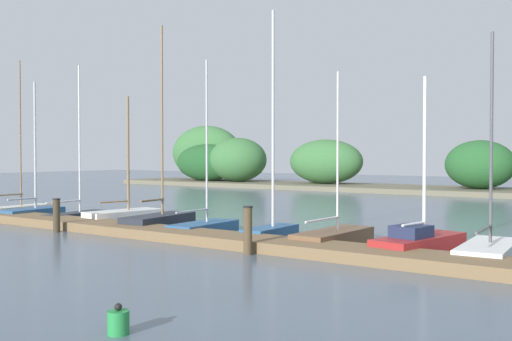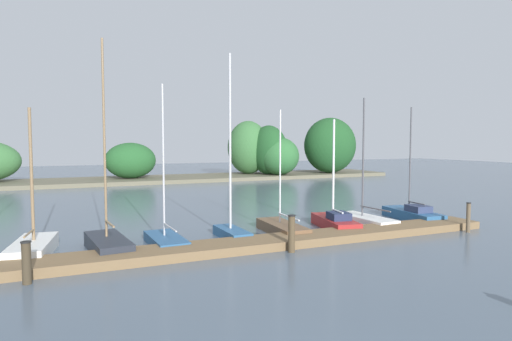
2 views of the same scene
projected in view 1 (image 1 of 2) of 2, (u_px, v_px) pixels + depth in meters
The scene contains 15 objects.
dock_pier at pixel (172, 234), 21.06m from camera, with size 30.04×1.80×0.35m.
far_shore at pixel (461, 159), 46.01m from camera, with size 66.84×8.53×7.29m.
sailboat_0 at pixel (19, 208), 30.26m from camera, with size 1.47×4.40×7.93m.
sailboat_1 at pixel (34, 211), 28.06m from camera, with size 1.42×3.26×6.54m.
sailboat_2 at pixel (78, 214), 27.22m from camera, with size 1.26×3.59×7.21m.
sailboat_3 at pixel (127, 215), 25.90m from camera, with size 1.78×3.78×5.63m.
sailboat_4 at pixel (161, 219), 23.95m from camera, with size 1.64×3.83×8.33m.
sailboat_5 at pixel (206, 225), 22.70m from camera, with size 1.33×3.40×6.71m.
sailboat_6 at pixel (272, 224), 21.09m from camera, with size 0.97×2.81×8.22m.
sailboat_7 at pixel (336, 236), 19.67m from camera, with size 1.35×3.94×5.83m.
sailboat_8 at pixel (421, 241), 17.90m from camera, with size 1.92×4.02×5.44m.
sailboat_9 at pixel (490, 248), 16.94m from camera, with size 1.52×3.90×6.59m.
mooring_piling_1 at pixel (57, 215), 22.89m from camera, with size 0.31×0.31×1.32m.
mooring_piling_2 at pixel (248, 230), 17.65m from camera, with size 0.30×0.30×1.48m.
channel_buoy_0 at pixel (118, 322), 9.81m from camera, with size 0.37×0.37×0.52m.
Camera 1 is at (14.58, -4.13, 3.00)m, focal length 40.99 mm.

